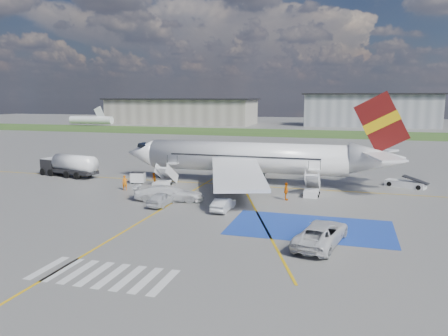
{
  "coord_description": "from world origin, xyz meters",
  "views": [
    {
      "loc": [
        12.93,
        -41.18,
        11.25
      ],
      "look_at": [
        -0.18,
        4.17,
        3.5
      ],
      "focal_mm": 35.0,
      "sensor_mm": 36.0,
      "label": 1
    }
  ],
  "objects": [
    {
      "name": "terminal_west",
      "position": [
        -55.0,
        130.0,
        5.0
      ],
      "size": [
        60.0,
        22.0,
        10.0
      ],
      "primitive_type": "cube",
      "color": "gray",
      "rests_on": "ground"
    },
    {
      "name": "airstairs_aft",
      "position": [
        9.0,
        8.7,
        0.62
      ],
      "size": [
        1.9,
        5.2,
        3.6
      ],
      "color": "white",
      "rests_on": "ground"
    },
    {
      "name": "taxiway_line_cross",
      "position": [
        -5.0,
        -10.0,
        0.01
      ],
      "size": [
        0.2,
        60.0,
        0.01
      ],
      "primitive_type": "cube",
      "color": "gold",
      "rests_on": "ground"
    },
    {
      "name": "taxiway_line_main",
      "position": [
        0.0,
        12.0,
        0.01
      ],
      "size": [
        120.0,
        0.2,
        0.01
      ],
      "primitive_type": "cube",
      "color": "gold",
      "rests_on": "ground"
    },
    {
      "name": "grass_strip",
      "position": [
        0.0,
        95.0,
        0.01
      ],
      "size": [
        400.0,
        30.0,
        0.01
      ],
      "primitive_type": "cube",
      "color": "#2D4C1E",
      "rests_on": "ground"
    },
    {
      "name": "airstairs_fwd",
      "position": [
        -9.5,
        8.7,
        0.62
      ],
      "size": [
        1.9,
        5.2,
        3.6
      ],
      "color": "white",
      "rests_on": "ground"
    },
    {
      "name": "crew_aft",
      "position": [
        6.49,
        5.59,
        0.98
      ],
      "size": [
        0.52,
        1.17,
        1.97
      ],
      "primitive_type": "imported",
      "rotation": [
        0.0,
        0.0,
        1.6
      ],
      "color": "orange",
      "rests_on": "ground"
    },
    {
      "name": "van_white_b",
      "position": [
        -5.75,
        1.8,
        1.11
      ],
      "size": [
        6.03,
        3.41,
        2.22
      ],
      "primitive_type": "imported",
      "rotation": [
        0.0,
        0.0,
        1.77
      ],
      "color": "silver",
      "rests_on": "ground"
    },
    {
      "name": "terminal_centre",
      "position": [
        20.0,
        135.0,
        6.0
      ],
      "size": [
        48.0,
        18.0,
        12.0
      ],
      "primitive_type": "cube",
      "color": "gray",
      "rests_on": "ground"
    },
    {
      "name": "gpu_cart",
      "position": [
        -13.48,
        9.59,
        0.67
      ],
      "size": [
        1.97,
        1.46,
        1.5
      ],
      "rotation": [
        0.0,
        0.0,
        0.19
      ],
      "color": "white",
      "rests_on": "ground"
    },
    {
      "name": "fuel_tanker",
      "position": [
        -25.14,
        11.38,
        1.33
      ],
      "size": [
        9.56,
        4.42,
        3.16
      ],
      "rotation": [
        0.0,
        0.0,
        -0.22
      ],
      "color": "black",
      "rests_on": "ground"
    },
    {
      "name": "belt_loader",
      "position": [
        19.97,
        16.72,
        0.38
      ],
      "size": [
        5.18,
        3.38,
        1.51
      ],
      "rotation": [
        0.0,
        0.0,
        -0.41
      ],
      "color": "white",
      "rests_on": "ground"
    },
    {
      "name": "van_white_a",
      "position": [
        11.18,
        -8.05,
        1.13
      ],
      "size": [
        3.91,
        6.45,
        2.26
      ],
      "primitive_type": "imported",
      "rotation": [
        0.0,
        0.0,
        2.94
      ],
      "color": "silver",
      "rests_on": "ground"
    },
    {
      "name": "airliner",
      "position": [
        1.51,
        14.0,
        3.39
      ],
      "size": [
        36.81,
        32.95,
        11.92
      ],
      "color": "white",
      "rests_on": "ground"
    },
    {
      "name": "crew_fwd",
      "position": [
        -13.05,
        5.34,
        0.91
      ],
      "size": [
        0.79,
        0.71,
        1.82
      ],
      "primitive_type": "imported",
      "rotation": [
        0.0,
        0.0,
        0.52
      ],
      "color": "orange",
      "rests_on": "ground"
    },
    {
      "name": "car_silver_a",
      "position": [
        -5.66,
        -0.46,
        0.72
      ],
      "size": [
        1.84,
        4.3,
        1.45
      ],
      "primitive_type": "imported",
      "rotation": [
        0.0,
        0.0,
        3.11
      ],
      "color": "silver",
      "rests_on": "ground"
    },
    {
      "name": "staging_box",
      "position": [
        10.0,
        -4.0,
        0.01
      ],
      "size": [
        14.0,
        8.0,
        0.01
      ],
      "primitive_type": "cube",
      "color": "#1A3BA1",
      "rests_on": "ground"
    },
    {
      "name": "car_silver_b",
      "position": [
        1.14,
        -0.67,
        0.67
      ],
      "size": [
        1.61,
        4.11,
        1.33
      ],
      "primitive_type": "imported",
      "rotation": [
        0.0,
        0.0,
        3.09
      ],
      "color": "#A5A8AC",
      "rests_on": "ground"
    },
    {
      "name": "crosswalk",
      "position": [
        -1.8,
        -18.0,
        0.01
      ],
      "size": [
        9.0,
        4.0,
        0.01
      ],
      "color": "silver",
      "rests_on": "ground"
    },
    {
      "name": "taxiway_line_diag",
      "position": [
        0.0,
        12.0,
        0.01
      ],
      "size": [
        20.71,
        56.45,
        0.01
      ],
      "primitive_type": "cube",
      "rotation": [
        0.0,
        0.0,
        0.35
      ],
      "color": "gold",
      "rests_on": "ground"
    },
    {
      "name": "crew_nose",
      "position": [
        -11.0,
        9.09,
        0.81
      ],
      "size": [
        0.9,
        0.98,
        1.62
      ],
      "primitive_type": "imported",
      "rotation": [
        0.0,
        0.0,
        -1.1
      ],
      "color": "orange",
      "rests_on": "ground"
    },
    {
      "name": "ground",
      "position": [
        0.0,
        0.0,
        0.0
      ],
      "size": [
        400.0,
        400.0,
        0.0
      ],
      "primitive_type": "plane",
      "color": "#60605E",
      "rests_on": "ground"
    }
  ]
}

